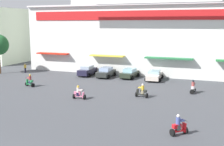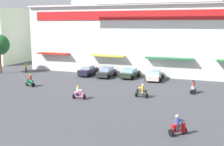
# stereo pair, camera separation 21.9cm
# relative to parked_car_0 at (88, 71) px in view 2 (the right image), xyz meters

# --- Properties ---
(ground_plane) EXTENTS (128.00, 128.00, 0.00)m
(ground_plane) POSITION_rel_parked_car_0_xyz_m (7.30, -14.87, -0.78)
(ground_plane) COLOR #42454A
(colonial_building) EXTENTS (38.10, 14.41, 20.57)m
(colonial_building) POSITION_rel_parked_car_0_xyz_m (7.30, 7.36, 8.04)
(colonial_building) COLOR silver
(colonial_building) RESTS_ON ground
(parked_car_0) EXTENTS (2.23, 4.02, 1.54)m
(parked_car_0) POSITION_rel_parked_car_0_xyz_m (0.00, 0.00, 0.00)
(parked_car_0) COLOR #1E1C32
(parked_car_0) RESTS_ON ground
(parked_car_1) EXTENTS (2.33, 4.09, 1.48)m
(parked_car_1) POSITION_rel_parked_car_0_xyz_m (3.17, -0.19, -0.03)
(parked_car_1) COLOR #272927
(parked_car_1) RESTS_ON ground
(parked_car_2) EXTENTS (2.47, 4.02, 1.42)m
(parked_car_2) POSITION_rel_parked_car_0_xyz_m (6.69, 0.36, -0.06)
(parked_car_2) COLOR #242C20
(parked_car_2) RESTS_ON ground
(parked_car_3) EXTENTS (2.51, 4.45, 1.40)m
(parked_car_3) POSITION_rel_parked_car_0_xyz_m (10.42, -0.00, -0.06)
(parked_car_3) COLOR beige
(parked_car_3) RESTS_ON ground
(scooter_rider_0) EXTENTS (1.37, 0.56, 1.47)m
(scooter_rider_0) POSITION_rel_parked_car_0_xyz_m (4.99, -12.82, -0.18)
(scooter_rider_0) COLOR black
(scooter_rider_0) RESTS_ON ground
(scooter_rider_3) EXTENTS (1.29, 1.29, 1.56)m
(scooter_rider_3) POSITION_rel_parked_car_0_xyz_m (16.20, -19.28, -0.14)
(scooter_rider_3) COLOR black
(scooter_rider_3) RESTS_ON ground
(scooter_rider_4) EXTENTS (0.60, 1.44, 1.57)m
(scooter_rider_4) POSITION_rel_parked_car_0_xyz_m (16.18, -6.00, -0.13)
(scooter_rider_4) COLOR black
(scooter_rider_4) RESTS_ON ground
(scooter_rider_6) EXTENTS (1.47, 0.94, 1.60)m
(scooter_rider_6) POSITION_rel_parked_car_0_xyz_m (-3.63, -9.51, -0.12)
(scooter_rider_6) COLOR black
(scooter_rider_6) RESTS_ON ground
(scooter_rider_7) EXTENTS (1.41, 0.72, 1.54)m
(scooter_rider_7) POSITION_rel_parked_car_0_xyz_m (11.11, -9.87, -0.14)
(scooter_rider_7) COLOR black
(scooter_rider_7) RESTS_ON ground
(pedestrian_0) EXTENTS (0.53, 0.53, 1.54)m
(pedestrian_0) POSITION_rel_parked_car_0_xyz_m (-10.54, -1.18, 0.08)
(pedestrian_0) COLOR black
(pedestrian_0) RESTS_ON ground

